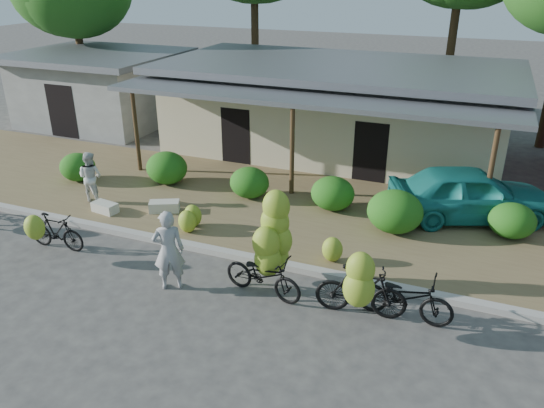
% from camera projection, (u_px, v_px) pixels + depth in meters
% --- Properties ---
extents(ground, '(100.00, 100.00, 0.00)m').
position_uv_depth(ground, '(195.00, 301.00, 11.45)').
color(ground, '#403E3B').
rests_on(ground, ground).
extents(sidewalk, '(60.00, 6.00, 0.12)m').
position_uv_depth(sidewalk, '(279.00, 208.00, 15.65)').
color(sidewalk, olive).
rests_on(sidewalk, ground).
extents(curb, '(60.00, 0.25, 0.15)m').
position_uv_depth(curb, '(235.00, 255.00, 13.11)').
color(curb, '#A8A399').
rests_on(curb, ground).
extents(shop_main, '(13.00, 8.50, 3.35)m').
position_uv_depth(shop_main, '(336.00, 108.00, 19.99)').
color(shop_main, beige).
rests_on(shop_main, ground).
extents(shop_grey, '(7.00, 6.00, 3.15)m').
position_uv_depth(shop_grey, '(99.00, 87.00, 23.81)').
color(shop_grey, '#999A95').
rests_on(shop_grey, ground).
extents(hedge_0, '(1.19, 1.07, 0.92)m').
position_uv_depth(hedge_0, '(78.00, 167.00, 17.36)').
color(hedge_0, '#175312').
rests_on(hedge_0, sidewalk).
extents(hedge_1, '(1.35, 1.22, 1.05)m').
position_uv_depth(hedge_1, '(167.00, 168.00, 17.11)').
color(hedge_1, '#175312').
rests_on(hedge_1, sidewalk).
extents(hedge_2, '(1.21, 1.09, 0.95)m').
position_uv_depth(hedge_2, '(249.00, 183.00, 16.09)').
color(hedge_2, '#175312').
rests_on(hedge_2, sidewalk).
extents(hedge_3, '(1.27, 1.14, 0.99)m').
position_uv_depth(hedge_3, '(333.00, 193.00, 15.28)').
color(hedge_3, '#175312').
rests_on(hedge_3, sidewalk).
extents(hedge_4, '(1.47, 1.33, 1.15)m').
position_uv_depth(hedge_4, '(395.00, 212.00, 13.96)').
color(hedge_4, '#175312').
rests_on(hedge_4, sidewalk).
extents(hedge_5, '(1.19, 1.07, 0.93)m').
position_uv_depth(hedge_5, '(512.00, 221.00, 13.71)').
color(hedge_5, '#175312').
rests_on(hedge_5, sidewalk).
extents(bike_left, '(1.61, 1.13, 1.23)m').
position_uv_depth(bike_left, '(53.00, 231.00, 13.25)').
color(bike_left, black).
rests_on(bike_left, ground).
extents(bike_center, '(1.96, 1.31, 2.29)m').
position_uv_depth(bike_center, '(269.00, 254.00, 11.51)').
color(bike_center, black).
rests_on(bike_center, ground).
extents(bike_right, '(1.92, 1.28, 1.79)m').
position_uv_depth(bike_right, '(361.00, 288.00, 10.56)').
color(bike_right, black).
rests_on(bike_right, ground).
extents(bike_far_right, '(1.99, 0.74, 1.04)m').
position_uv_depth(bike_far_right, '(404.00, 297.00, 10.68)').
color(bike_far_right, black).
rests_on(bike_far_right, ground).
extents(loose_banana_a, '(0.50, 0.42, 0.62)m').
position_uv_depth(loose_banana_a, '(187.00, 221.00, 14.02)').
color(loose_banana_a, '#91B12C').
rests_on(loose_banana_a, sidewalk).
extents(loose_banana_b, '(0.50, 0.43, 0.63)m').
position_uv_depth(loose_banana_b, '(193.00, 216.00, 14.34)').
color(loose_banana_b, '#91B12C').
rests_on(loose_banana_b, sidewalk).
extents(loose_banana_c, '(0.50, 0.43, 0.63)m').
position_uv_depth(loose_banana_c, '(332.00, 249.00, 12.64)').
color(loose_banana_c, '#91B12C').
rests_on(loose_banana_c, sidewalk).
extents(sack_near, '(0.94, 0.73, 0.30)m').
position_uv_depth(sack_near, '(164.00, 206.00, 15.29)').
color(sack_near, beige).
rests_on(sack_near, sidewalk).
extents(sack_far, '(0.80, 0.49, 0.28)m').
position_uv_depth(sack_far, '(105.00, 207.00, 15.24)').
color(sack_far, beige).
rests_on(sack_far, sidewalk).
extents(vendor, '(0.82, 0.75, 1.89)m').
position_uv_depth(vendor, '(169.00, 250.00, 11.55)').
color(vendor, '#959595').
rests_on(vendor, ground).
extents(bystander, '(0.78, 0.62, 1.53)m').
position_uv_depth(bystander, '(90.00, 177.00, 15.74)').
color(bystander, silver).
rests_on(bystander, sidewalk).
extents(teal_van, '(4.80, 3.31, 1.52)m').
position_uv_depth(teal_van, '(470.00, 193.00, 14.60)').
color(teal_van, '#1C7F77').
rests_on(teal_van, sidewalk).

